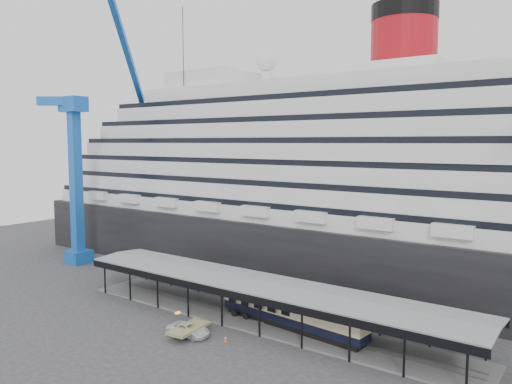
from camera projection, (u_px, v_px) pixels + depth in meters
ground at (236, 333)px, 59.79m from camera, size 200.00×200.00×0.00m
cruise_ship at (354, 169)px, 83.66m from camera, size 130.00×30.00×43.90m
platform_canopy at (260, 303)px, 63.57m from camera, size 56.00×9.18×5.30m
crane_blue at (81, 158)px, 92.79m from camera, size 22.63×19.19×47.60m
port_truck at (189, 330)px, 58.99m from camera, size 5.62×3.00×1.50m
pullman_carriage at (291, 310)px, 60.79m from camera, size 20.63×4.68×20.10m
traffic_cone_left at (169, 326)px, 61.18m from camera, size 0.51×0.51×0.78m
traffic_cone_mid at (206, 331)px, 59.40m from camera, size 0.44×0.44×0.79m
traffic_cone_right at (226, 339)px, 57.26m from camera, size 0.42×0.42×0.70m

